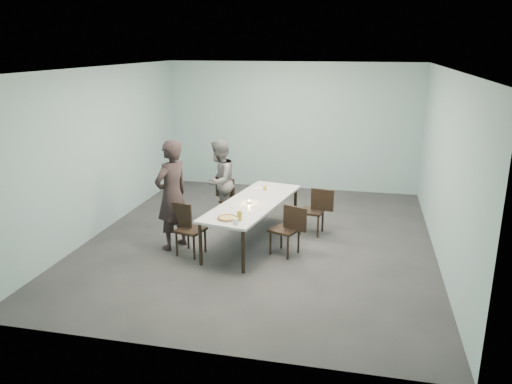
% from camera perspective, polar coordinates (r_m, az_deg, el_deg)
% --- Properties ---
extents(ground, '(7.00, 7.00, 0.00)m').
position_cam_1_polar(ground, '(9.02, 0.51, -5.44)').
color(ground, '#333335').
rests_on(ground, ground).
extents(room_shell, '(6.02, 7.02, 3.01)m').
position_cam_1_polar(room_shell, '(8.48, 0.55, 7.36)').
color(room_shell, '#9BC0C4').
rests_on(room_shell, ground).
extents(table, '(1.37, 2.72, 0.75)m').
position_cam_1_polar(table, '(8.69, -0.35, -1.45)').
color(table, white).
rests_on(table, ground).
extents(chair_near_left, '(0.65, 0.51, 0.87)m').
position_cam_1_polar(chair_near_left, '(8.35, -7.96, -3.78)').
color(chair_near_left, black).
rests_on(chair_near_left, ground).
extents(chair_far_left, '(0.65, 0.53, 0.87)m').
position_cam_1_polar(chair_far_left, '(9.81, -3.00, -0.54)').
color(chair_far_left, black).
rests_on(chair_far_left, ground).
extents(chair_near_right, '(0.65, 0.55, 0.87)m').
position_cam_1_polar(chair_near_right, '(8.22, 3.79, -3.97)').
color(chair_near_right, black).
rests_on(chair_near_right, ground).
extents(chair_far_right, '(0.64, 0.48, 0.87)m').
position_cam_1_polar(chair_far_right, '(9.18, 6.88, -1.83)').
color(chair_far_right, black).
rests_on(chair_far_right, ground).
extents(diner_near, '(0.70, 0.81, 1.89)m').
position_cam_1_polar(diner_near, '(8.49, -9.58, -0.34)').
color(diner_near, black).
rests_on(diner_near, ground).
extents(diner_far, '(0.72, 0.87, 1.63)m').
position_cam_1_polar(diner_far, '(9.76, -4.20, 1.26)').
color(diner_far, slate).
rests_on(diner_far, ground).
extents(pizza, '(0.34, 0.34, 0.04)m').
position_cam_1_polar(pizza, '(7.81, -3.28, -3.00)').
color(pizza, white).
rests_on(pizza, table).
extents(side_plate, '(0.18, 0.18, 0.01)m').
position_cam_1_polar(side_plate, '(8.12, -1.13, -2.31)').
color(side_plate, white).
rests_on(side_plate, table).
extents(beer_glass, '(0.08, 0.08, 0.15)m').
position_cam_1_polar(beer_glass, '(7.73, -1.92, -2.74)').
color(beer_glass, gold).
rests_on(beer_glass, table).
extents(water_tumbler, '(0.08, 0.08, 0.09)m').
position_cam_1_polar(water_tumbler, '(7.59, -2.34, -3.37)').
color(water_tumbler, silver).
rests_on(water_tumbler, table).
extents(tealight, '(0.06, 0.06, 0.05)m').
position_cam_1_polar(tealight, '(8.58, -0.78, -1.16)').
color(tealight, silver).
rests_on(tealight, table).
extents(amber_tumbler, '(0.07, 0.07, 0.08)m').
position_cam_1_polar(amber_tumbler, '(9.33, 0.99, 0.45)').
color(amber_tumbler, gold).
rests_on(amber_tumbler, table).
extents(menu, '(0.34, 0.27, 0.01)m').
position_cam_1_polar(menu, '(9.45, 0.56, 0.43)').
color(menu, silver).
rests_on(menu, table).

